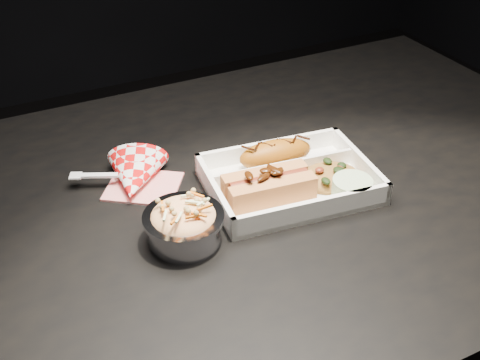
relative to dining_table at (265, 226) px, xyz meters
name	(u,v)px	position (x,y,z in m)	size (l,w,h in m)	color
dining_table	(265,226)	(0.00, 0.00, 0.00)	(1.20, 0.80, 0.75)	black
food_tray	(289,183)	(0.02, -0.03, 0.10)	(0.27, 0.21, 0.04)	white
fried_pastry	(276,154)	(0.03, 0.02, 0.12)	(0.12, 0.05, 0.05)	#A15710
hotdog	(269,186)	(-0.03, -0.05, 0.12)	(0.14, 0.07, 0.06)	#CC8045
fried_rice_mound	(331,172)	(0.09, -0.05, 0.11)	(0.10, 0.08, 0.03)	#A36C2F
cupcake_liner	(352,188)	(0.09, -0.10, 0.11)	(0.06, 0.06, 0.03)	#B8D5A1
foil_coleslaw_cup	(184,222)	(-0.17, -0.08, 0.12)	(0.11, 0.11, 0.07)	silver
napkin_fork	(135,177)	(-0.19, 0.08, 0.11)	(0.17, 0.15, 0.10)	red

